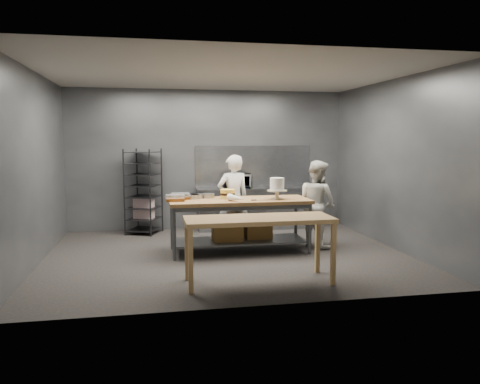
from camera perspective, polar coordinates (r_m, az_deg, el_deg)
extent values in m
plane|color=black|center=(8.01, -1.57, -7.61)|extent=(6.00, 6.00, 0.00)
cube|color=#4C4F54|center=(10.25, -3.84, 3.97)|extent=(6.00, 0.04, 3.00)
cube|color=olive|center=(8.03, -0.07, -1.10)|extent=(2.40, 0.90, 0.06)
cube|color=#47494C|center=(8.15, -0.07, -5.91)|extent=(2.25, 0.75, 0.03)
cylinder|color=#47494C|center=(7.59, -8.03, -5.13)|extent=(0.06, 0.06, 0.86)
cylinder|color=#47494C|center=(8.35, -8.30, -4.06)|extent=(0.06, 0.06, 0.86)
cylinder|color=#47494C|center=(8.02, 8.51, -4.50)|extent=(0.06, 0.06, 0.86)
cylinder|color=#47494C|center=(8.75, 6.82, -3.56)|extent=(0.06, 0.06, 0.86)
cube|color=brown|center=(8.08, -1.58, -4.66)|extent=(0.50, 0.40, 0.35)
cube|color=brown|center=(8.28, 2.18, -4.57)|extent=(0.45, 0.38, 0.30)
cube|color=#9E7041|center=(6.31, 2.33, -3.37)|extent=(2.00, 0.70, 0.06)
cube|color=#9E7041|center=(5.98, -6.03, -8.39)|extent=(0.06, 0.06, 0.84)
cube|color=#9E7041|center=(6.56, -6.47, -7.05)|extent=(0.06, 0.06, 0.84)
cube|color=#9E7041|center=(6.41, 11.30, -7.45)|extent=(0.06, 0.06, 0.84)
cube|color=#9E7041|center=(6.95, 9.43, -6.31)|extent=(0.06, 0.06, 0.84)
cube|color=slate|center=(10.15, 2.02, 0.45)|extent=(2.60, 0.60, 0.04)
cube|color=slate|center=(10.21, 2.01, -2.06)|extent=(2.56, 0.56, 0.86)
cube|color=slate|center=(10.41, 1.66, 3.19)|extent=(2.60, 0.02, 0.90)
cube|color=black|center=(9.83, -11.68, 0.08)|extent=(0.81, 0.84, 1.75)
cube|color=silver|center=(9.87, -11.64, -1.85)|extent=(0.44, 0.37, 0.45)
imported|color=silver|center=(8.67, -0.85, -0.92)|extent=(0.67, 0.51, 1.66)
imported|color=beige|center=(8.57, 9.37, -1.42)|extent=(0.86, 0.94, 1.57)
imported|color=black|center=(10.06, -0.23, 1.37)|extent=(0.54, 0.37, 0.30)
cylinder|color=#BFB699|center=(8.04, 4.53, -0.81)|extent=(0.20, 0.20, 0.02)
cylinder|color=#BFB699|center=(8.03, 4.53, -0.32)|extent=(0.06, 0.06, 0.12)
cylinder|color=#BFB699|center=(8.02, 4.54, 0.17)|extent=(0.34, 0.34, 0.02)
cylinder|color=white|center=(8.01, 4.54, 0.99)|extent=(0.24, 0.24, 0.21)
cylinder|color=gold|center=(8.11, -1.52, -0.59)|extent=(0.25, 0.25, 0.06)
cylinder|color=black|center=(8.11, -1.52, -0.24)|extent=(0.25, 0.25, 0.04)
cylinder|color=gold|center=(8.10, -1.52, 0.11)|extent=(0.25, 0.25, 0.06)
cylinder|color=gray|center=(8.14, -5.79, -0.54)|extent=(0.25, 0.25, 0.07)
cylinder|color=gray|center=(8.23, -3.97, -0.45)|extent=(0.24, 0.24, 0.07)
cylinder|color=gray|center=(8.08, -7.60, -0.62)|extent=(0.25, 0.25, 0.07)
cylinder|color=gray|center=(8.16, -5.34, -0.52)|extent=(0.24, 0.24, 0.07)
cone|color=white|center=(7.68, -0.41, -0.76)|extent=(0.29, 0.39, 0.12)
cube|color=slate|center=(7.89, 2.98, -1.00)|extent=(0.28, 0.02, 0.00)
cube|color=black|center=(7.85, 1.70, -0.99)|extent=(0.09, 0.02, 0.02)
cube|color=brown|center=(7.83, -7.91, -0.94)|extent=(0.30, 0.20, 0.05)
cube|color=silver|center=(7.83, -7.92, -0.54)|extent=(0.31, 0.21, 0.06)
cube|color=brown|center=(8.05, -7.29, -0.73)|extent=(0.30, 0.20, 0.05)
cube|color=silver|center=(8.05, -7.30, -0.34)|extent=(0.31, 0.21, 0.06)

